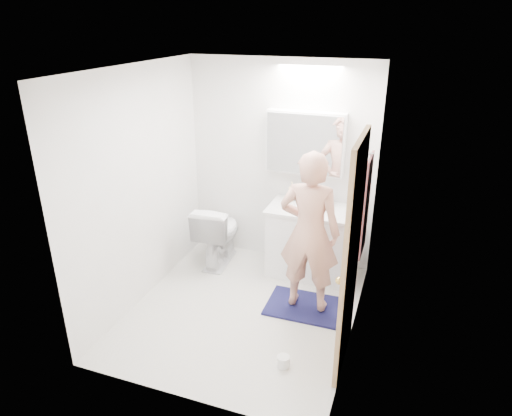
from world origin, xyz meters
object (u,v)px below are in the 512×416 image
at_px(vanity_cabinet, 309,243).
at_px(soap_bottle_b, 299,193).
at_px(person, 309,233).
at_px(toilet, 218,233).
at_px(toothbrush_cup, 329,201).
at_px(medicine_cabinet, 305,143).
at_px(soap_bottle_a, 292,191).
at_px(toilet_paper_roll, 283,361).

relative_size(vanity_cabinet, soap_bottle_b, 4.89).
relative_size(vanity_cabinet, person, 0.55).
xyz_separation_m(vanity_cabinet, toilet, (-1.09, -0.11, -0.00)).
height_order(vanity_cabinet, toothbrush_cup, toothbrush_cup).
relative_size(medicine_cabinet, soap_bottle_b, 4.79).
bearing_deg(medicine_cabinet, toilet, -161.07).
bearing_deg(soap_bottle_a, medicine_cabinet, 26.16).
height_order(vanity_cabinet, soap_bottle_a, soap_bottle_a).
height_order(vanity_cabinet, toilet_paper_roll, vanity_cabinet).
xyz_separation_m(vanity_cabinet, person, (0.15, -0.71, 0.48)).
distance_m(medicine_cabinet, person, 1.15).
xyz_separation_m(vanity_cabinet, toothbrush_cup, (0.17, 0.16, 0.47)).
xyz_separation_m(medicine_cabinet, person, (0.30, -0.92, -0.63)).
height_order(toilet, soap_bottle_b, soap_bottle_b).
height_order(person, toilet_paper_roll, person).
distance_m(soap_bottle_b, toothbrush_cup, 0.36).
bearing_deg(toilet, soap_bottle_a, -165.81).
xyz_separation_m(medicine_cabinet, soap_bottle_b, (-0.04, -0.03, -0.59)).
relative_size(person, toilet_paper_roll, 14.89).
relative_size(soap_bottle_a, toilet_paper_roll, 2.04).
bearing_deg(vanity_cabinet, person, -78.04).
distance_m(vanity_cabinet, toilet_paper_roll, 1.66).
height_order(medicine_cabinet, soap_bottle_a, medicine_cabinet).
relative_size(medicine_cabinet, toilet_paper_roll, 8.00).
bearing_deg(toilet, toilet_paper_roll, 126.63).
bearing_deg(soap_bottle_a, toothbrush_cup, 1.31).
xyz_separation_m(soap_bottle_b, toilet_paper_roll, (0.36, -1.79, -0.86)).
bearing_deg(toilet, person, 150.90).
bearing_deg(toilet_paper_roll, toothbrush_cup, 90.07).
xyz_separation_m(toothbrush_cup, toilet_paper_roll, (0.00, -1.77, -0.81)).
distance_m(toothbrush_cup, toilet_paper_roll, 1.95).
bearing_deg(medicine_cabinet, soap_bottle_a, -153.84).
distance_m(soap_bottle_a, soap_bottle_b, 0.09).
distance_m(person, toilet_paper_roll, 1.22).
bearing_deg(medicine_cabinet, toilet_paper_roll, -80.07).
bearing_deg(toilet, vanity_cabinet, -177.61).
bearing_deg(medicine_cabinet, vanity_cabinet, -55.05).
distance_m(toilet, soap_bottle_b, 1.09).
distance_m(person, toothbrush_cup, 0.87).
bearing_deg(soap_bottle_b, medicine_cabinet, 37.53).
bearing_deg(person, medicine_cabinet, -72.65).
bearing_deg(toilet_paper_roll, person, 91.41).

